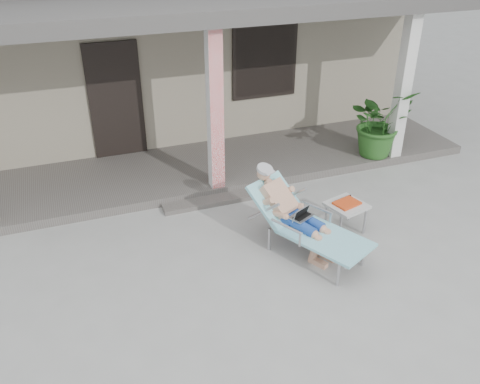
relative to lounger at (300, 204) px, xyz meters
name	(u,v)px	position (x,y,z in m)	size (l,w,h in m)	color
ground	(266,265)	(-0.56, -0.21, -0.73)	(60.00, 60.00, 0.00)	#9E9E99
house	(155,40)	(-0.56, 6.29, 0.94)	(10.40, 5.40, 3.30)	gray
porch_deck	(203,168)	(-0.56, 2.79, -0.65)	(10.00, 2.00, 0.15)	#605B56
porch_overhang	(197,14)	(-0.56, 2.74, 2.06)	(10.00, 2.30, 2.85)	silver
porch_step	(223,199)	(-0.56, 1.64, -0.69)	(2.00, 0.30, 0.07)	#605B56
lounger	(300,204)	(0.00, 0.00, 0.00)	(1.38, 1.87, 1.18)	#B7B7BC
side_table	(346,206)	(0.89, 0.21, -0.34)	(0.63, 0.63, 0.46)	beige
potted_palm	(379,122)	(2.65, 2.09, 0.06)	(1.15, 0.99, 1.28)	#26591E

